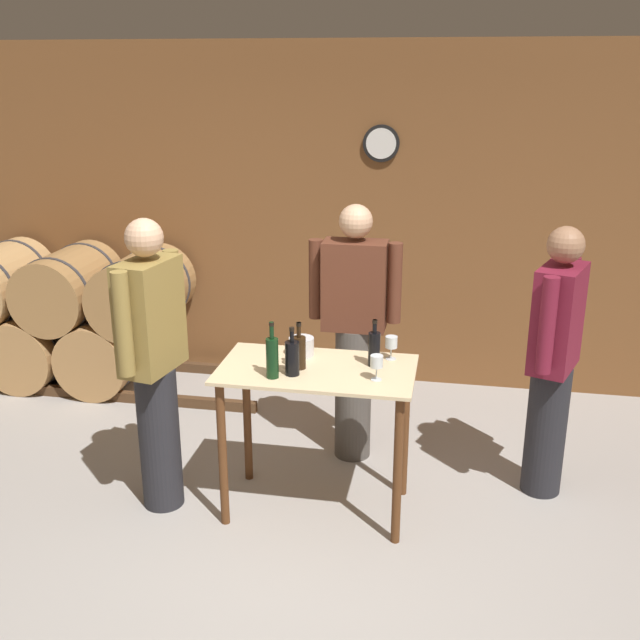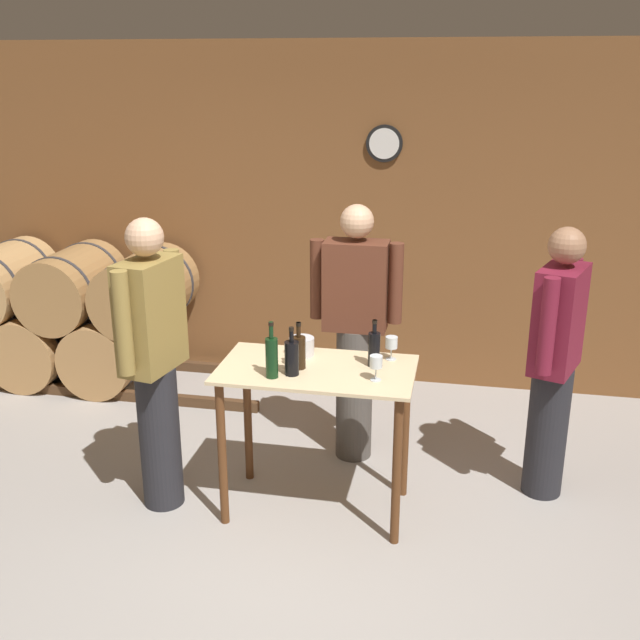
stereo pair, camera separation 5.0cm
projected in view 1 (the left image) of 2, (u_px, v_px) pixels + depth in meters
name	position (u px, v px, depth m)	size (l,w,h in m)	color
ground_plane	(288.00, 565.00, 3.96)	(14.00, 14.00, 0.00)	#9E9993
back_wall	(359.00, 219.00, 5.95)	(8.40, 0.08, 2.70)	brown
barrel_rack	(55.00, 317.00, 6.15)	(3.89, 0.84, 1.12)	#4C331E
tasting_table	(317.00, 398.00, 4.24)	(1.10, 0.62, 0.90)	beige
wine_bottle_far_left	(272.00, 356.00, 4.02)	(0.07, 0.07, 0.32)	black
wine_bottle_left	(292.00, 357.00, 4.06)	(0.08, 0.08, 0.27)	black
wine_bottle_center	(299.00, 351.00, 4.15)	(0.08, 0.08, 0.27)	black
wine_bottle_right	(374.00, 348.00, 4.18)	(0.07, 0.07, 0.27)	black
wine_glass_near_left	(377.00, 362.00, 3.99)	(0.07, 0.07, 0.14)	silver
wine_glass_near_center	(391.00, 343.00, 4.28)	(0.07, 0.07, 0.14)	silver
ice_bucket	(301.00, 346.00, 4.36)	(0.15, 0.15, 0.11)	silver
person_host	(554.00, 358.00, 4.38)	(0.34, 0.56, 1.66)	#232328
person_visitor_with_scarf	(154.00, 361.00, 4.23)	(0.29, 0.58, 1.74)	#232328
person_visitor_bearded	(354.00, 329.00, 4.80)	(0.59, 0.24, 1.71)	#4C4742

